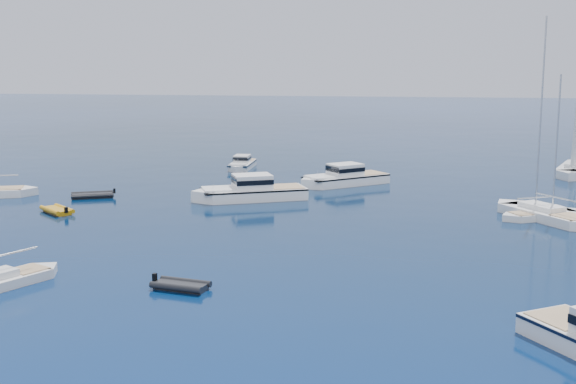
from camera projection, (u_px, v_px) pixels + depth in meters
ground at (195, 308)px, 38.98m from camera, size 400.00×400.00×0.00m
motor_cruiser_centre at (250, 200)px, 67.98m from camera, size 11.41×7.48×2.88m
motor_cruiser_distant at (343, 185)px, 75.65m from camera, size 9.95×8.85×2.69m
motor_cruiser_horizon at (242, 168)px, 86.56m from camera, size 2.29×7.32×1.92m
sailboat_mid_r at (545, 219)px, 59.84m from camera, size 8.58×10.73×16.22m
sailboat_centre at (544, 218)px, 60.20m from camera, size 8.03×5.39×11.67m
tender_yellow at (57, 213)px, 62.31m from camera, size 3.91×3.78×0.95m
tender_grey_near at (181, 289)px, 42.02m from camera, size 3.57×2.48×0.95m
tender_grey_far at (93, 197)px, 69.00m from camera, size 4.41×3.47×0.95m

